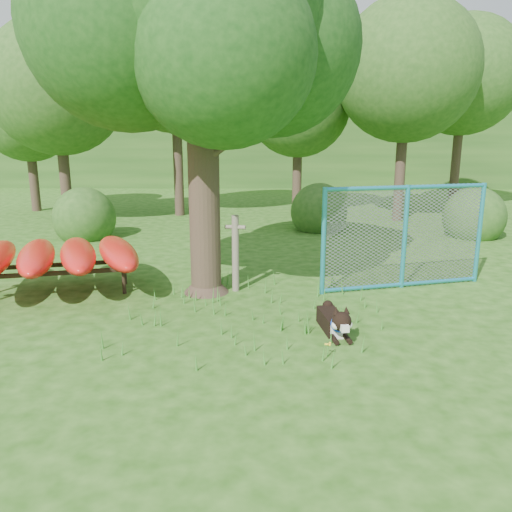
{
  "coord_description": "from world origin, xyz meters",
  "views": [
    {
      "loc": [
        0.41,
        -6.82,
        2.93
      ],
      "look_at": [
        0.2,
        1.2,
        1.0
      ],
      "focal_mm": 35.0,
      "sensor_mm": 36.0,
      "label": 1
    }
  ],
  "objects_px": {
    "oak_tree": "(198,23)",
    "kayak_rack": "(57,256)",
    "husky_dog": "(335,322)",
    "fence_section": "(405,237)"
  },
  "relations": [
    {
      "from": "husky_dog",
      "to": "kayak_rack",
      "type": "bearing_deg",
      "value": 150.29
    },
    {
      "from": "oak_tree",
      "to": "husky_dog",
      "type": "xyz_separation_m",
      "value": [
        2.25,
        -2.07,
        -4.63
      ]
    },
    {
      "from": "fence_section",
      "to": "kayak_rack",
      "type": "bearing_deg",
      "value": 168.66
    },
    {
      "from": "oak_tree",
      "to": "husky_dog",
      "type": "distance_m",
      "value": 5.55
    },
    {
      "from": "kayak_rack",
      "to": "husky_dog",
      "type": "xyz_separation_m",
      "value": [
        5.0,
        -1.91,
        -0.54
      ]
    },
    {
      "from": "oak_tree",
      "to": "kayak_rack",
      "type": "xyz_separation_m",
      "value": [
        -2.75,
        -0.16,
        -4.09
      ]
    },
    {
      "from": "fence_section",
      "to": "oak_tree",
      "type": "bearing_deg",
      "value": 169.6
    },
    {
      "from": "oak_tree",
      "to": "husky_dog",
      "type": "bearing_deg",
      "value": -42.58
    },
    {
      "from": "husky_dog",
      "to": "fence_section",
      "type": "xyz_separation_m",
      "value": [
        1.64,
        2.46,
        0.82
      ]
    },
    {
      "from": "oak_tree",
      "to": "kayak_rack",
      "type": "bearing_deg",
      "value": -176.62
    }
  ]
}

